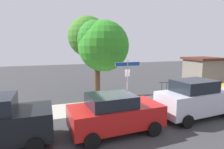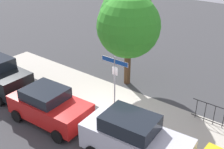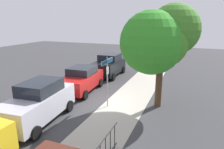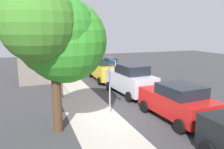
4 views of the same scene
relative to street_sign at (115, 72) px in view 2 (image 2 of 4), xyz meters
The scene contains 6 objects.
ground_plane 2.31m from the street_sign, 146.01° to the right, with size 60.00×60.00×0.00m, color #38383A.
sidewalk_strip 2.75m from the street_sign, 32.61° to the left, with size 24.00×2.60×0.00m, color #AEA79B.
street_sign is the anchor object (origin of this frame).
shade_tree 3.51m from the street_sign, 113.05° to the left, with size 4.12×4.32×6.03m.
car_red 3.64m from the street_sign, 122.74° to the right, with size 4.22×2.35×1.78m.
car_silver 4.08m from the street_sign, 40.81° to the right, with size 4.54×2.28×2.08m.
Camera 2 is at (8.32, -9.70, 8.39)m, focal length 44.94 mm.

